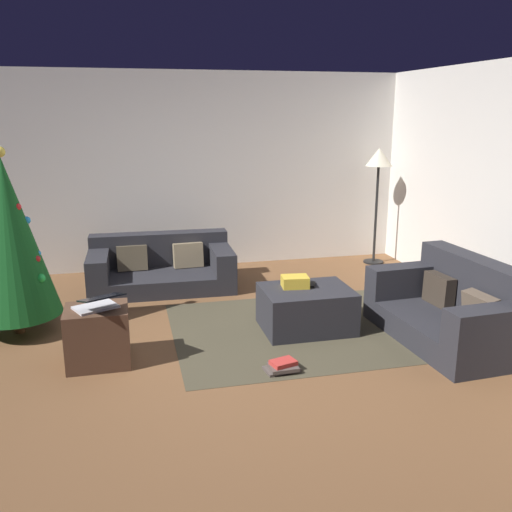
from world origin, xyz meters
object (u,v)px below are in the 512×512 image
object	(u,v)px
laptop	(98,304)
gift_box	(295,282)
ottoman	(306,309)
corner_lamp	(379,166)
tv_remote	(312,284)
book_stack	(283,367)
couch_right	(455,309)
christmas_tree	(9,238)
couch_left	(161,267)
side_table	(98,336)

from	to	relation	value
laptop	gift_box	bearing A→B (deg)	13.75
ottoman	corner_lamp	distance (m)	2.97
tv_remote	corner_lamp	distance (m)	2.78
book_stack	couch_right	bearing A→B (deg)	9.21
couch_right	gift_box	distance (m)	1.52
christmas_tree	couch_right	bearing A→B (deg)	-15.51
ottoman	christmas_tree	xyz separation A→B (m)	(-2.74, 0.56, 0.73)
couch_left	ottoman	distance (m)	2.16
book_stack	corner_lamp	size ratio (longest dim) A/B	0.19
tv_remote	christmas_tree	distance (m)	2.91
tv_remote	couch_right	bearing A→B (deg)	-4.10
couch_left	laptop	world-z (taller)	laptop
couch_left	christmas_tree	xyz separation A→B (m)	(-1.45, -1.17, 0.70)
couch_right	christmas_tree	size ratio (longest dim) A/B	0.90
ottoman	tv_remote	world-z (taller)	tv_remote
couch_right	tv_remote	distance (m)	1.36
couch_left	laptop	distance (m)	2.23
side_table	book_stack	size ratio (longest dim) A/B	1.70
couch_right	laptop	xyz separation A→B (m)	(-3.22, 0.18, 0.26)
side_table	book_stack	xyz separation A→B (m)	(1.48, -0.51, -0.21)
couch_right	ottoman	xyz separation A→B (m)	(-1.28, 0.55, -0.08)
tv_remote	laptop	bearing A→B (deg)	-143.41
couch_right	book_stack	size ratio (longest dim) A/B	5.26
couch_left	corner_lamp	world-z (taller)	corner_lamp
couch_left	book_stack	world-z (taller)	couch_left
book_stack	side_table	bearing A→B (deg)	161.02
side_table	christmas_tree	bearing A→B (deg)	131.19
laptop	tv_remote	bearing A→B (deg)	12.74
corner_lamp	tv_remote	bearing A→B (deg)	-128.40
christmas_tree	corner_lamp	distance (m)	4.74
side_table	ottoman	bearing A→B (deg)	9.48
side_table	couch_left	bearing A→B (deg)	71.99
couch_right	side_table	bearing A→B (deg)	82.70
tv_remote	christmas_tree	bearing A→B (deg)	-165.83
tv_remote	side_table	world-z (taller)	side_table
christmas_tree	book_stack	size ratio (longest dim) A/B	5.84
couch_right	gift_box	size ratio (longest dim) A/B	6.26
couch_right	corner_lamp	distance (m)	2.93
couch_right	laptop	world-z (taller)	couch_right
corner_lamp	christmas_tree	bearing A→B (deg)	-160.54
side_table	book_stack	distance (m)	1.58
couch_right	laptop	bearing A→B (deg)	83.52
ottoman	side_table	bearing A→B (deg)	-170.52
couch_right	book_stack	bearing A→B (deg)	95.87
couch_right	book_stack	world-z (taller)	couch_right
gift_box	christmas_tree	xyz separation A→B (m)	(-2.64, 0.49, 0.47)
gift_box	side_table	size ratio (longest dim) A/B	0.49
couch_left	tv_remote	world-z (taller)	couch_left
ottoman	gift_box	size ratio (longest dim) A/B	3.36
side_table	corner_lamp	world-z (taller)	corner_lamp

